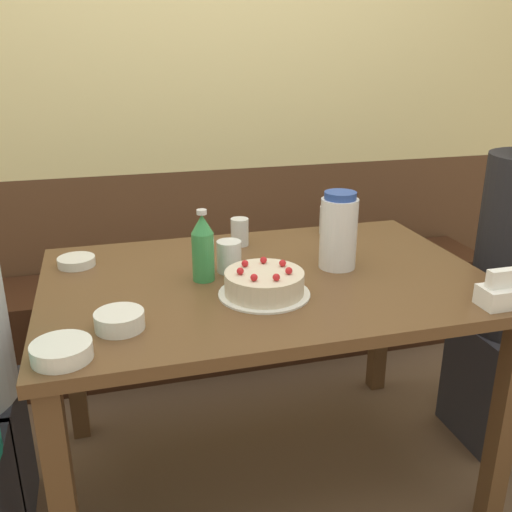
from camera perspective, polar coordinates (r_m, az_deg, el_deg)
ground_plane at (r=2.13m, az=0.85°, el=-20.74°), size 12.00×12.00×0.00m
back_wall at (r=2.63m, az=-5.69°, el=17.03°), size 4.80×0.04×2.50m
bench_seat at (r=2.69m, az=-4.10°, el=-5.89°), size 2.65×0.38×0.43m
dining_table at (r=1.77m, az=0.96°, el=-4.77°), size 1.33×0.87×0.74m
birthday_cake at (r=1.60m, az=0.83°, el=-2.78°), size 0.26×0.26×0.09m
water_pitcher at (r=1.79m, az=8.25°, el=2.48°), size 0.12×0.12×0.24m
soju_bottle at (r=1.68m, az=-5.34°, el=0.89°), size 0.07×0.07×0.22m
napkin_holder at (r=1.66m, az=23.27°, el=-3.40°), size 0.11×0.08×0.11m
bowl_soup_white at (r=1.45m, az=-13.49°, el=-6.28°), size 0.12×0.12×0.04m
bowl_rice_small at (r=1.90m, az=-17.52°, el=-0.52°), size 0.12×0.12×0.03m
bowl_side_dish at (r=1.36m, az=-18.86°, el=-9.00°), size 0.14×0.14×0.04m
glass_water_tall at (r=1.76m, az=-2.71°, el=-0.05°), size 0.08×0.08×0.10m
glass_tumbler_short at (r=1.99m, az=-1.64°, el=2.43°), size 0.06×0.06×0.10m
glass_shot_small at (r=2.13m, az=7.36°, el=3.59°), size 0.07×0.07×0.10m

